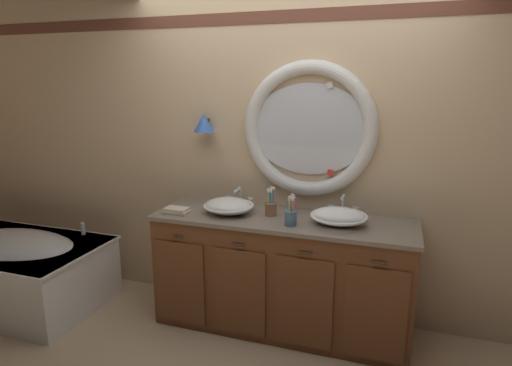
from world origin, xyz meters
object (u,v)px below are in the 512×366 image
at_px(soap_dispenser, 292,205).
at_px(sink_basin_left, 229,206).
at_px(bathtub, 17,267).
at_px(folded_hand_towel, 177,211).
at_px(toothbrush_holder_left, 271,208).
at_px(toothbrush_holder_right, 291,217).
at_px(sink_basin_right, 339,216).

bearing_deg(soap_dispenser, sink_basin_left, -165.03).
height_order(bathtub, sink_basin_left, sink_basin_left).
bearing_deg(folded_hand_towel, toothbrush_holder_left, 14.85).
xyz_separation_m(bathtub, toothbrush_holder_right, (2.32, 0.22, 0.62)).
bearing_deg(sink_basin_left, bathtub, -169.45).
distance_m(sink_basin_left, folded_hand_towel, 0.40).
bearing_deg(toothbrush_holder_left, soap_dispenser, 26.00).
xyz_separation_m(sink_basin_left, soap_dispenser, (0.46, 0.12, 0.01)).
bearing_deg(toothbrush_holder_right, folded_hand_towel, -179.39).
xyz_separation_m(bathtub, sink_basin_left, (1.81, 0.34, 0.62)).
bearing_deg(soap_dispenser, sink_basin_right, -18.80).
xyz_separation_m(toothbrush_holder_left, folded_hand_towel, (-0.69, -0.18, -0.04)).
xyz_separation_m(bathtub, soap_dispenser, (2.27, 0.46, 0.63)).
bearing_deg(sink_basin_right, folded_hand_towel, -173.80).
xyz_separation_m(sink_basin_left, toothbrush_holder_right, (0.51, -0.12, 0.00)).
bearing_deg(bathtub, folded_hand_towel, 8.18).
relative_size(sink_basin_left, toothbrush_holder_right, 1.80).
relative_size(sink_basin_right, toothbrush_holder_left, 1.81).
xyz_separation_m(bathtub, folded_hand_towel, (1.44, 0.21, 0.58)).
bearing_deg(toothbrush_holder_left, toothbrush_holder_right, -41.63).
relative_size(sink_basin_right, toothbrush_holder_right, 1.86).
xyz_separation_m(toothbrush_holder_right, folded_hand_towel, (-0.89, -0.01, -0.04)).
xyz_separation_m(toothbrush_holder_left, toothbrush_holder_right, (0.20, -0.17, 0.00)).
bearing_deg(bathtub, sink_basin_right, 7.28).
relative_size(toothbrush_holder_left, soap_dispenser, 1.33).
height_order(sink_basin_right, soap_dispenser, soap_dispenser).
relative_size(toothbrush_holder_right, folded_hand_towel, 1.13).
bearing_deg(bathtub, toothbrush_holder_right, 5.31).
distance_m(bathtub, soap_dispenser, 2.40).
height_order(soap_dispenser, folded_hand_towel, soap_dispenser).
relative_size(sink_basin_left, folded_hand_towel, 2.04).
bearing_deg(toothbrush_holder_left, bathtub, -169.62).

